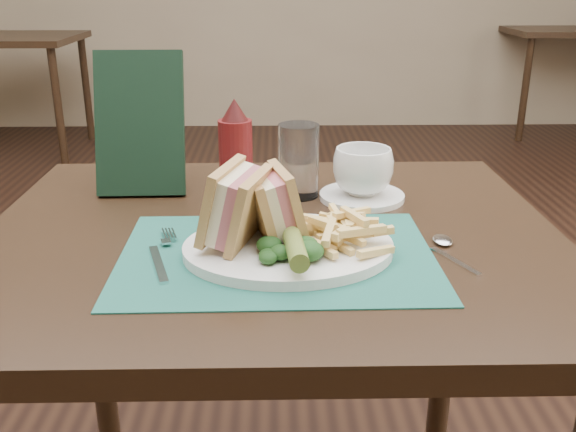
# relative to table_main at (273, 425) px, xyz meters

# --- Properties ---
(floor) EXTENTS (7.00, 7.00, 0.00)m
(floor) POSITION_rel_table_main_xyz_m (0.00, 0.50, -0.38)
(floor) COLOR black
(floor) RESTS_ON ground
(wall_back) EXTENTS (6.00, 0.00, 6.00)m
(wall_back) POSITION_rel_table_main_xyz_m (0.00, 4.00, -0.38)
(wall_back) COLOR tan
(wall_back) RESTS_ON ground
(table_main) EXTENTS (0.90, 0.75, 0.75)m
(table_main) POSITION_rel_table_main_xyz_m (0.00, 0.00, 0.00)
(table_main) COLOR black
(table_main) RESTS_ON ground
(table_bg_left) EXTENTS (0.90, 0.75, 0.75)m
(table_bg_left) POSITION_rel_table_main_xyz_m (-1.70, 3.28, 0.00)
(table_bg_left) COLOR black
(table_bg_left) RESTS_ON ground
(table_bg_right) EXTENTS (0.90, 0.75, 0.75)m
(table_bg_right) POSITION_rel_table_main_xyz_m (2.13, 3.80, 0.00)
(table_bg_right) COLOR black
(table_bg_right) RESTS_ON ground
(placemat) EXTENTS (0.45, 0.32, 0.00)m
(placemat) POSITION_rel_table_main_xyz_m (0.01, -0.10, 0.38)
(placemat) COLOR #1B584C
(placemat) RESTS_ON table_main
(plate) EXTENTS (0.32, 0.27, 0.01)m
(plate) POSITION_rel_table_main_xyz_m (0.03, -0.09, 0.38)
(plate) COLOR white
(plate) RESTS_ON placemat
(sandwich_half_a) EXTENTS (0.11, 0.13, 0.12)m
(sandwich_half_a) POSITION_rel_table_main_xyz_m (-0.07, -0.09, 0.45)
(sandwich_half_a) COLOR tan
(sandwich_half_a) RESTS_ON plate
(sandwich_half_b) EXTENTS (0.10, 0.12, 0.10)m
(sandwich_half_b) POSITION_rel_table_main_xyz_m (-0.02, -0.08, 0.44)
(sandwich_half_b) COLOR tan
(sandwich_half_b) RESTS_ON plate
(kale_garnish) EXTENTS (0.11, 0.08, 0.03)m
(kale_garnish) POSITION_rel_table_main_xyz_m (0.02, -0.15, 0.41)
(kale_garnish) COLOR #133312
(kale_garnish) RESTS_ON plate
(pickle_spear) EXTENTS (0.03, 0.12, 0.03)m
(pickle_spear) POSITION_rel_table_main_xyz_m (0.03, -0.16, 0.41)
(pickle_spear) COLOR #5A702A
(pickle_spear) RESTS_ON plate
(fries_pile) EXTENTS (0.18, 0.20, 0.05)m
(fries_pile) POSITION_rel_table_main_xyz_m (0.10, -0.09, 0.42)
(fries_pile) COLOR #E9C774
(fries_pile) RESTS_ON plate
(fork) EXTENTS (0.08, 0.17, 0.01)m
(fork) POSITION_rel_table_main_xyz_m (-0.15, -0.10, 0.38)
(fork) COLOR silver
(fork) RESTS_ON placemat
(spoon) EXTENTS (0.09, 0.15, 0.01)m
(spoon) POSITION_rel_table_main_xyz_m (0.26, -0.10, 0.38)
(spoon) COLOR silver
(spoon) RESTS_ON table_main
(saucer) EXTENTS (0.16, 0.16, 0.01)m
(saucer) POSITION_rel_table_main_xyz_m (0.16, 0.14, 0.38)
(saucer) COLOR white
(saucer) RESTS_ON table_main
(coffee_cup) EXTENTS (0.15, 0.15, 0.08)m
(coffee_cup) POSITION_rel_table_main_xyz_m (0.16, 0.14, 0.43)
(coffee_cup) COLOR white
(coffee_cup) RESTS_ON saucer
(drinking_glass) EXTENTS (0.08, 0.08, 0.13)m
(drinking_glass) POSITION_rel_table_main_xyz_m (0.05, 0.16, 0.44)
(drinking_glass) COLOR white
(drinking_glass) RESTS_ON table_main
(ketchup_bottle) EXTENTS (0.07, 0.07, 0.19)m
(ketchup_bottle) POSITION_rel_table_main_xyz_m (-0.06, 0.11, 0.47)
(ketchup_bottle) COLOR #550E10
(ketchup_bottle) RESTS_ON table_main
(check_presenter) EXTENTS (0.16, 0.10, 0.25)m
(check_presenter) POSITION_rel_table_main_xyz_m (-0.23, 0.20, 0.50)
(check_presenter) COLOR black
(check_presenter) RESTS_ON table_main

